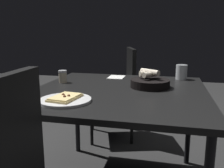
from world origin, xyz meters
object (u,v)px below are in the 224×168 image
pepper_shaker (63,77)px  pizza_plate (65,99)px  beer_glass (181,73)px  chair_near (119,87)px  bread_basket (150,82)px  dining_table (119,98)px

pepper_shaker → pizza_plate: bearing=-154.4°
pizza_plate → beer_glass: (0.76, -0.61, 0.04)m
beer_glass → chair_near: (0.44, 0.57, -0.24)m
pizza_plate → pepper_shaker: bearing=25.6°
pizza_plate → bread_basket: (0.43, -0.40, 0.02)m
beer_glass → pepper_shaker: beer_glass is taller
pizza_plate → chair_near: (1.20, -0.04, -0.20)m
beer_glass → pepper_shaker: size_ratio=1.27×
dining_table → pepper_shaker: bearing=73.8°
bread_basket → beer_glass: size_ratio=2.28×
pizza_plate → chair_near: chair_near is taller
dining_table → beer_glass: size_ratio=9.79×
chair_near → dining_table: bearing=-168.6°
bread_basket → pepper_shaker: 0.61m
dining_table → pepper_shaker: size_ratio=12.41×
pepper_shaker → beer_glass: bearing=-69.0°
bread_basket → chair_near: bearing=25.0°
pepper_shaker → dining_table: bearing=-106.2°
beer_glass → pepper_shaker: (-0.31, 0.82, -0.01)m
dining_table → bread_basket: bread_basket is taller
pizza_plate → beer_glass: 0.97m
dining_table → chair_near: size_ratio=1.20×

